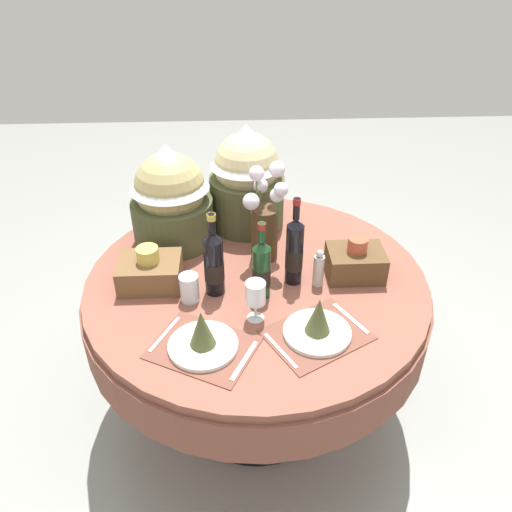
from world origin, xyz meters
name	(u,v)px	position (x,y,z in m)	size (l,w,h in m)	color
ground	(256,400)	(0.00, 0.00, 0.00)	(8.00, 8.00, 0.00)	gray
dining_table	(256,303)	(0.00, 0.00, 0.62)	(1.41, 1.41, 0.75)	brown
place_setting_left	(203,338)	(-0.20, -0.40, 0.80)	(0.42, 0.39, 0.16)	brown
place_setting_right	(318,325)	(0.20, -0.35, 0.80)	(0.42, 0.39, 0.16)	brown
flower_vase	(265,218)	(0.04, 0.15, 0.95)	(0.17, 0.21, 0.41)	#47331E
wine_bottle_left	(214,263)	(-0.17, -0.09, 0.89)	(0.08, 0.08, 0.35)	black
wine_bottle_centre	(261,269)	(0.01, -0.11, 0.88)	(0.07, 0.07, 0.32)	#143819
wine_bottle_right	(294,251)	(0.15, -0.03, 0.90)	(0.07, 0.07, 0.37)	black
wine_glass_left	(255,294)	(-0.02, -0.25, 0.87)	(0.07, 0.07, 0.16)	silver
tumbler_near_left	(189,288)	(-0.26, -0.13, 0.81)	(0.07, 0.07, 0.11)	silver
pepper_mill	(319,269)	(0.24, -0.06, 0.83)	(0.04, 0.04, 0.16)	#B7B2AD
gift_tub_back_left	(170,193)	(-0.35, 0.30, 0.99)	(0.36, 0.36, 0.46)	#474C2D
gift_tub_back_centre	(247,174)	(-0.02, 0.43, 1.01)	(0.34, 0.34, 0.49)	#474C2D
woven_basket_side_left	(150,271)	(-0.42, -0.02, 0.81)	(0.24, 0.19, 0.17)	brown
woven_basket_side_right	(355,261)	(0.40, 0.00, 0.82)	(0.23, 0.18, 0.17)	brown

